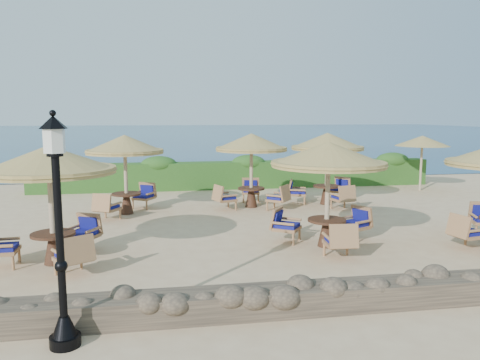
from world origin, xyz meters
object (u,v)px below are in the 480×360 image
Objects in this scene: lamp_post at (60,242)px; cafe_set_3 at (125,156)px; extra_parasol at (422,141)px; cafe_set_0 at (50,178)px; cafe_set_4 at (251,156)px; cafe_set_1 at (328,171)px; cafe_set_5 at (327,154)px.

lamp_post reaches higher than cafe_set_3.
cafe_set_0 is at bearing -149.45° from extra_parasol.
cafe_set_4 is at bearing -163.29° from extra_parasol.
cafe_set_1 and cafe_set_4 have the same top height.
cafe_set_5 is at bearing 52.39° from lamp_post.
lamp_post is 1.19× the size of cafe_set_5.
cafe_set_5 is (1.93, 5.35, -0.05)m from cafe_set_1.
cafe_set_4 is (-8.02, -2.41, -0.32)m from extra_parasol.
cafe_set_5 is at bearing 70.20° from cafe_set_1.
cafe_set_5 is (7.19, 0.50, -0.09)m from cafe_set_3.
cafe_set_3 is at bearing 88.51° from lamp_post.
cafe_set_3 reaches higher than extra_parasol.
cafe_set_3 is at bearing -174.08° from cafe_set_4.
lamp_post is at bearing -136.40° from extra_parasol.
cafe_set_4 is at bearing 64.46° from lamp_post.
cafe_set_3 and cafe_set_4 have the same top height.
extra_parasol is 0.88× the size of cafe_set_4.
cafe_set_4 is 0.99× the size of cafe_set_5.
cafe_set_5 is at bearing 33.94° from cafe_set_0.
cafe_set_5 reaches higher than extra_parasol.
cafe_set_1 is at bearing -80.14° from cafe_set_4.
cafe_set_3 and cafe_set_5 have the same top height.
extra_parasol is at bearing 30.55° from cafe_set_0.
cafe_set_4 is 2.85m from cafe_set_5.
cafe_set_0 is 7.91m from cafe_set_4.
lamp_post reaches higher than extra_parasol.
cafe_set_1 is 1.04× the size of cafe_set_3.
cafe_set_0 is at bearing -103.39° from cafe_set_3.
cafe_set_1 is (-7.10, -7.70, -0.24)m from extra_parasol.
cafe_set_1 is at bearing -42.61° from cafe_set_3.
cafe_set_3 is 4.37m from cafe_set_4.
cafe_set_4 is at bearing 45.20° from cafe_set_0.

